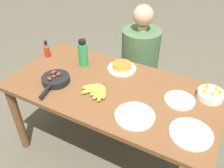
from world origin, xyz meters
TOP-DOWN VIEW (x-y plane):
  - ground_plane at (0.00, 0.00)m, footprint 14.00×14.00m
  - dining_table at (0.00, 0.00)m, footprint 1.61×0.82m
  - banana_bunch at (-0.06, -0.11)m, footprint 0.23×0.20m
  - skillet at (-0.41, -0.15)m, footprint 0.21×0.35m
  - frittata_plate_center at (-0.04, 0.26)m, footprint 0.24×0.24m
  - empty_plate_near_front at (0.28, -0.21)m, footprint 0.26×0.26m
  - empty_plate_far_left at (0.49, 0.08)m, footprint 0.21×0.21m
  - empty_plate_far_right at (0.64, -0.19)m, footprint 0.26×0.26m
  - fruit_bowl_mango at (0.67, 0.22)m, footprint 0.18×0.18m
  - water_bottle at (-0.37, 0.17)m, footprint 0.08×0.08m
  - hot_sauce_bottle at (-0.74, 0.13)m, footprint 0.05×0.05m
  - person_figure at (-0.06, 0.71)m, footprint 0.41×0.41m

SIDE VIEW (x-z plane):
  - ground_plane at x=0.00m, z-range 0.00..0.00m
  - person_figure at x=-0.06m, z-range -0.11..1.03m
  - dining_table at x=0.00m, z-range 0.26..0.99m
  - empty_plate_near_front at x=0.28m, z-range 0.73..0.75m
  - empty_plate_far_right at x=0.64m, z-range 0.73..0.75m
  - empty_plate_far_left at x=0.49m, z-range 0.73..0.75m
  - banana_bunch at x=-0.06m, z-range 0.73..0.77m
  - frittata_plate_center at x=-0.04m, z-range 0.73..0.78m
  - skillet at x=-0.41m, z-range 0.72..0.80m
  - fruit_bowl_mango at x=0.67m, z-range 0.71..0.82m
  - hot_sauce_bottle at x=-0.74m, z-range 0.72..0.87m
  - water_bottle at x=-0.37m, z-range 0.72..0.96m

